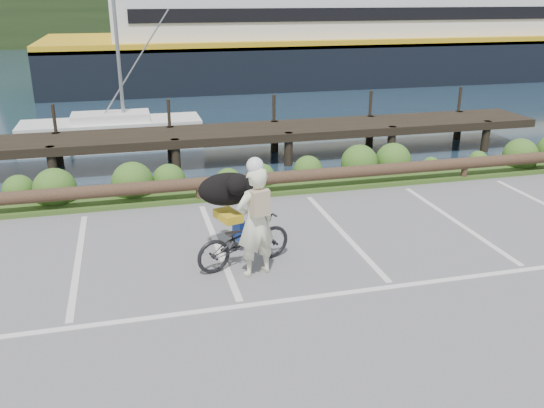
{
  "coord_description": "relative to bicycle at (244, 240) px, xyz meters",
  "views": [
    {
      "loc": [
        -1.49,
        -8.22,
        4.64
      ],
      "look_at": [
        0.88,
        1.12,
        1.1
      ],
      "focal_mm": 38.0,
      "sensor_mm": 36.0,
      "label": 1
    }
  ],
  "objects": [
    {
      "name": "dog",
      "position": [
        -0.18,
        0.56,
        0.79
      ],
      "size": [
        0.82,
        1.18,
        0.62
      ],
      "primitive_type": "ellipsoid",
      "rotation": [
        0.0,
        0.0,
        1.87
      ],
      "color": "black",
      "rests_on": "bicycle"
    },
    {
      "name": "cyclist",
      "position": [
        0.13,
        -0.41,
        0.5
      ],
      "size": [
        0.82,
        0.66,
        1.96
      ],
      "primitive_type": "imported",
      "rotation": [
        0.0,
        0.0,
        3.45
      ],
      "color": "#EDECC9",
      "rests_on": "ground"
    },
    {
      "name": "harbor_backdrop",
      "position": [
        0.05,
        77.47,
        -0.48
      ],
      "size": [
        170.0,
        160.0,
        30.0
      ],
      "color": "#172737",
      "rests_on": "ground"
    },
    {
      "name": "log_rail",
      "position": [
        -0.34,
        3.55,
        -0.48
      ],
      "size": [
        32.0,
        0.3,
        0.6
      ],
      "primitive_type": null,
      "color": "#443021",
      "rests_on": "ground"
    },
    {
      "name": "bicycle",
      "position": [
        0.0,
        0.0,
        0.0
      ],
      "size": [
        1.95,
        1.17,
        0.97
      ],
      "primitive_type": "imported",
      "rotation": [
        0.0,
        0.0,
        1.87
      ],
      "color": "black",
      "rests_on": "ground"
    },
    {
      "name": "vegetation_strip",
      "position": [
        -0.34,
        4.25,
        -0.43
      ],
      "size": [
        34.0,
        1.6,
        0.1
      ],
      "primitive_type": "cube",
      "color": "#3D5B21",
      "rests_on": "ground"
    },
    {
      "name": "ground",
      "position": [
        -0.34,
        -1.05,
        -0.48
      ],
      "size": [
        72.0,
        72.0,
        0.0
      ],
      "primitive_type": "plane",
      "color": "slate"
    }
  ]
}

